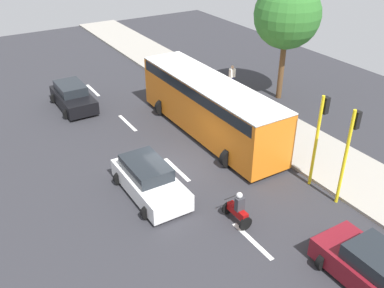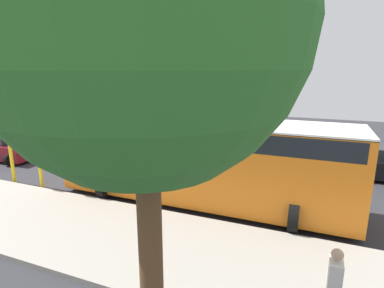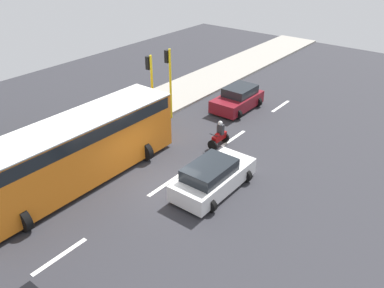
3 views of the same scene
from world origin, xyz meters
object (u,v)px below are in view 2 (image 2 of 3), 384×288
(motorcycle, at_px, (101,148))
(street_tree_south, at_px, (143,27))
(city_bus, at_px, (200,155))
(car_maroon, at_px, (6,146))
(traffic_light_corner, at_px, (32,121))
(car_white, at_px, (177,144))
(pedestrian_near_signal, at_px, (333,287))
(traffic_light_midblock, at_px, (4,118))

(motorcycle, relative_size, street_tree_south, 0.20)
(city_bus, height_order, motorcycle, city_bus)
(city_bus, height_order, street_tree_south, street_tree_south)
(city_bus, relative_size, street_tree_south, 1.45)
(city_bus, xyz_separation_m, motorcycle, (-3.32, -7.18, -1.20))
(car_maroon, xyz_separation_m, street_tree_south, (8.22, 13.99, 4.78))
(city_bus, bearing_deg, traffic_light_corner, -78.60)
(car_white, xyz_separation_m, motorcycle, (2.19, -3.68, -0.07))
(pedestrian_near_signal, bearing_deg, car_white, -142.57)
(traffic_light_midblock, height_order, street_tree_south, street_tree_south)
(car_maroon, distance_m, traffic_light_midblock, 5.19)
(car_white, bearing_deg, city_bus, 32.42)
(city_bus, distance_m, street_tree_south, 7.98)
(pedestrian_near_signal, relative_size, traffic_light_corner, 0.38)
(motorcycle, height_order, pedestrian_near_signal, pedestrian_near_signal)
(pedestrian_near_signal, bearing_deg, city_bus, -137.62)
(car_white, distance_m, traffic_light_corner, 7.91)
(traffic_light_corner, distance_m, street_tree_south, 10.47)
(traffic_light_corner, bearing_deg, motorcycle, -174.76)
(car_white, relative_size, city_bus, 0.41)
(car_white, bearing_deg, motorcycle, -59.28)
(street_tree_south, bearing_deg, car_white, -156.95)
(car_white, distance_m, city_bus, 6.62)
(car_maroon, relative_size, pedestrian_near_signal, 2.30)
(car_maroon, relative_size, car_white, 0.87)
(car_maroon, height_order, car_white, same)
(car_white, distance_m, street_tree_south, 14.28)
(car_maroon, height_order, street_tree_south, street_tree_south)
(car_maroon, height_order, pedestrian_near_signal, pedestrian_near_signal)
(car_maroon, distance_m, street_tree_south, 16.92)
(car_white, xyz_separation_m, street_tree_south, (12.38, 5.27, 4.77))
(motorcycle, bearing_deg, street_tree_south, 41.30)
(car_maroon, xyz_separation_m, city_bus, (1.35, 12.22, 1.14))
(pedestrian_near_signal, height_order, street_tree_south, street_tree_south)
(pedestrian_near_signal, bearing_deg, street_tree_south, -53.27)
(pedestrian_near_signal, distance_m, traffic_light_midblock, 13.45)
(car_maroon, bearing_deg, traffic_light_midblock, 54.74)
(city_bus, bearing_deg, pedestrian_near_signal, 42.38)
(pedestrian_near_signal, bearing_deg, motorcycle, -125.17)
(traffic_light_corner, distance_m, traffic_light_midblock, 1.64)
(car_white, distance_m, traffic_light_midblock, 8.72)
(traffic_light_corner, bearing_deg, car_maroon, -116.33)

